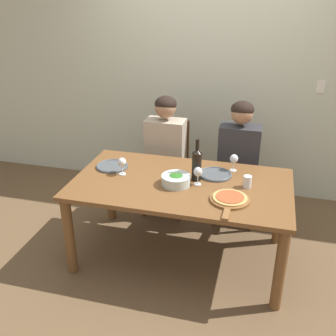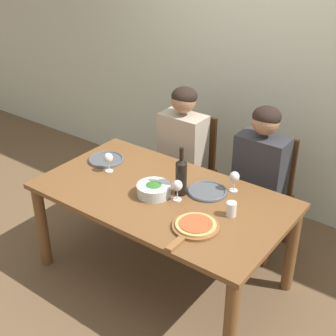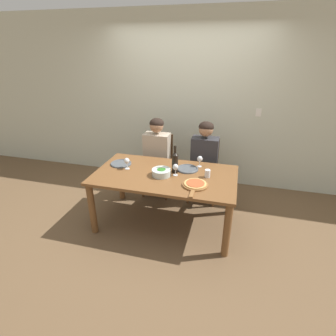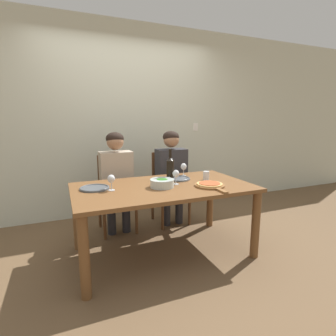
{
  "view_description": "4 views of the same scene",
  "coord_description": "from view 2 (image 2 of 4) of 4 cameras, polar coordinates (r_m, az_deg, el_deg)",
  "views": [
    {
      "loc": [
        0.61,
        -2.76,
        2.17
      ],
      "look_at": [
        -0.11,
        0.01,
        0.83
      ],
      "focal_mm": 42.0,
      "sensor_mm": 36.0,
      "label": 1
    },
    {
      "loc": [
        1.68,
        -2.19,
        2.41
      ],
      "look_at": [
        -0.06,
        0.15,
        0.84
      ],
      "focal_mm": 50.0,
      "sensor_mm": 36.0,
      "label": 2
    },
    {
      "loc": [
        0.79,
        -2.81,
        2.16
      ],
      "look_at": [
        0.04,
        0.0,
        0.81
      ],
      "focal_mm": 28.0,
      "sensor_mm": 36.0,
      "label": 3
    },
    {
      "loc": [
        -0.93,
        -2.36,
        1.38
      ],
      "look_at": [
        0.04,
        -0.02,
        0.9
      ],
      "focal_mm": 28.0,
      "sensor_mm": 36.0,
      "label": 4
    }
  ],
  "objects": [
    {
      "name": "wine_glass_right",
      "position": [
        3.25,
        8.1,
        -1.18
      ],
      "size": [
        0.07,
        0.07,
        0.15
      ],
      "color": "silver",
      "rests_on": "dining_table"
    },
    {
      "name": "dinner_plate_right",
      "position": [
        3.26,
        4.8,
        -2.83
      ],
      "size": [
        0.28,
        0.28,
        0.02
      ],
      "color": "#4C5156",
      "rests_on": "dining_table"
    },
    {
      "name": "broccoli_bowl",
      "position": [
        3.2,
        -1.75,
        -2.66
      ],
      "size": [
        0.23,
        0.23,
        0.09
      ],
      "color": "silver",
      "rests_on": "dining_table"
    },
    {
      "name": "ground_plane",
      "position": [
        3.67,
        -0.68,
        -12.79
      ],
      "size": [
        40.0,
        40.0,
        0.0
      ],
      "primitive_type": "plane",
      "color": "brown"
    },
    {
      "name": "dining_table",
      "position": [
        3.29,
        -0.74,
        -4.63
      ],
      "size": [
        1.76,
        0.98,
        0.72
      ],
      "color": "brown",
      "rests_on": "ground"
    },
    {
      "name": "dinner_plate_left",
      "position": [
        3.7,
        -7.57,
        1.05
      ],
      "size": [
        0.28,
        0.28,
        0.02
      ],
      "color": "#4C5156",
      "rests_on": "dining_table"
    },
    {
      "name": "person_woman",
      "position": [
        3.9,
        1.69,
        2.93
      ],
      "size": [
        0.47,
        0.51,
        1.23
      ],
      "color": "#28282D",
      "rests_on": "ground"
    },
    {
      "name": "chair_left",
      "position": [
        4.09,
        2.54,
        0.47
      ],
      "size": [
        0.42,
        0.42,
        0.94
      ],
      "color": "brown",
      "rests_on": "ground"
    },
    {
      "name": "wine_glass_left",
      "position": [
        3.49,
        -7.28,
        1.12
      ],
      "size": [
        0.07,
        0.07,
        0.15
      ],
      "color": "silver",
      "rests_on": "dining_table"
    },
    {
      "name": "wine_bottle",
      "position": [
        3.17,
        1.61,
        -0.94
      ],
      "size": [
        0.08,
        0.08,
        0.35
      ],
      "color": "black",
      "rests_on": "dining_table"
    },
    {
      "name": "pizza_on_board",
      "position": [
        2.89,
        3.31,
        -7.12
      ],
      "size": [
        0.29,
        0.43,
        0.04
      ],
      "color": "brown",
      "rests_on": "dining_table"
    },
    {
      "name": "chair_right",
      "position": [
        3.79,
        11.56,
        -2.57
      ],
      "size": [
        0.42,
        0.42,
        0.94
      ],
      "color": "brown",
      "rests_on": "ground"
    },
    {
      "name": "person_man",
      "position": [
        3.58,
        11.13,
        -0.06
      ],
      "size": [
        0.47,
        0.51,
        1.23
      ],
      "color": "#28282D",
      "rests_on": "ground"
    },
    {
      "name": "wine_glass_centre",
      "position": [
        3.11,
        1.15,
        -2.27
      ],
      "size": [
        0.07,
        0.07,
        0.15
      ],
      "color": "silver",
      "rests_on": "dining_table"
    },
    {
      "name": "water_tumbler",
      "position": [
        3.01,
        7.72,
        -4.98
      ],
      "size": [
        0.07,
        0.07,
        0.1
      ],
      "color": "silver",
      "rests_on": "dining_table"
    },
    {
      "name": "back_wall",
      "position": [
        4.11,
        11.42,
        12.82
      ],
      "size": [
        10.0,
        0.06,
        2.7
      ],
      "color": "beige",
      "rests_on": "ground"
    }
  ]
}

